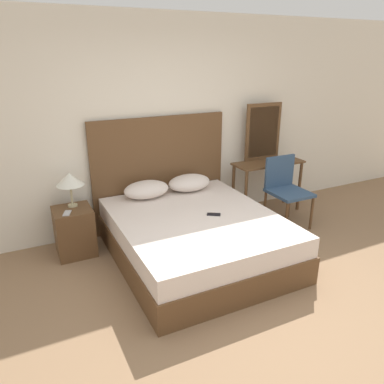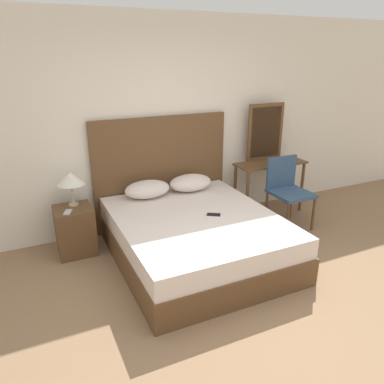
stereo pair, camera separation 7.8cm
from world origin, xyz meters
TOP-DOWN VIEW (x-y plane):
  - ground_plane at (0.00, 0.00)m, footprint 16.00×16.00m
  - wall_back at (0.00, 2.29)m, footprint 10.00×0.06m
  - bed at (-0.04, 1.17)m, footprint 1.74×2.05m
  - headboard at (-0.04, 2.22)m, footprint 1.82×0.05m
  - pillow_left at (-0.33, 1.95)m, footprint 0.57×0.38m
  - pillow_right at (0.26, 1.95)m, footprint 0.57×0.38m
  - phone_on_bed at (0.15, 1.11)m, footprint 0.16×0.14m
  - nightstand at (-1.25, 1.89)m, footprint 0.42×0.42m
  - table_lamp at (-1.23, 1.98)m, footprint 0.31×0.31m
  - phone_on_nightstand at (-1.32, 1.78)m, footprint 0.12×0.17m
  - vanity_desk at (1.50, 1.92)m, footprint 1.03×0.40m
  - vanity_mirror at (1.50, 2.10)m, footprint 0.58×0.03m
  - chair at (1.46, 1.48)m, footprint 0.48×0.51m

SIDE VIEW (x-z plane):
  - ground_plane at x=0.00m, z-range 0.00..0.00m
  - bed at x=-0.04m, z-range 0.00..0.52m
  - nightstand at x=-1.25m, z-range 0.00..0.56m
  - phone_on_bed at x=0.15m, z-range 0.52..0.53m
  - chair at x=1.46m, z-range 0.08..1.00m
  - phone_on_nightstand at x=-1.32m, z-range 0.56..0.57m
  - vanity_desk at x=1.50m, z-range 0.23..0.99m
  - pillow_left at x=-0.33m, z-range 0.52..0.73m
  - pillow_right at x=0.26m, z-range 0.52..0.73m
  - headboard at x=-0.04m, z-range 0.00..1.47m
  - table_lamp at x=-1.23m, z-range 0.68..1.08m
  - vanity_mirror at x=1.50m, z-range 0.76..1.57m
  - wall_back at x=0.00m, z-range 0.00..2.70m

